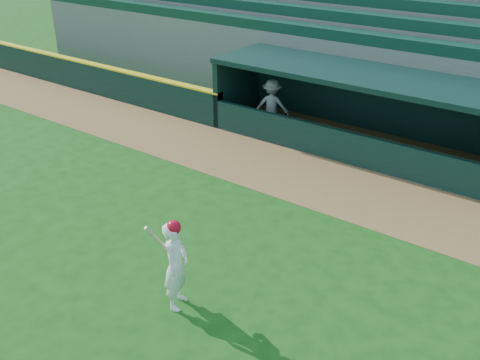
% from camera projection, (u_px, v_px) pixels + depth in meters
% --- Properties ---
extents(ground, '(120.00, 120.00, 0.00)m').
position_uv_depth(ground, '(196.00, 260.00, 11.61)').
color(ground, '#164A12').
rests_on(ground, ground).
extents(warning_track, '(40.00, 3.00, 0.01)m').
position_uv_depth(warning_track, '(309.00, 179.00, 15.12)').
color(warning_track, brown).
rests_on(warning_track, ground).
extents(field_wall_left, '(15.50, 0.30, 1.20)m').
position_uv_depth(field_wall_left, '(77.00, 75.00, 22.54)').
color(field_wall_left, black).
rests_on(field_wall_left, ground).
extents(wall_stripe_left, '(15.50, 0.32, 0.06)m').
position_uv_depth(wall_stripe_left, '(75.00, 60.00, 22.25)').
color(wall_stripe_left, yellow).
rests_on(wall_stripe_left, field_wall_left).
extents(dugout_player_inside, '(1.31, 1.04, 1.78)m').
position_uv_depth(dugout_player_inside, '(272.00, 105.00, 18.07)').
color(dugout_player_inside, gray).
rests_on(dugout_player_inside, ground).
extents(dugout, '(9.40, 2.80, 2.46)m').
position_uv_depth(dugout, '(361.00, 104.00, 16.74)').
color(dugout, slate).
rests_on(dugout, ground).
extents(stands, '(34.50, 6.25, 7.06)m').
position_uv_depth(stands, '(418.00, 45.00, 19.54)').
color(stands, slate).
rests_on(stands, ground).
extents(batter_at_plate, '(0.64, 0.86, 1.89)m').
position_uv_depth(batter_at_plate, '(176.00, 264.00, 9.89)').
color(batter_at_plate, white).
rests_on(batter_at_plate, ground).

